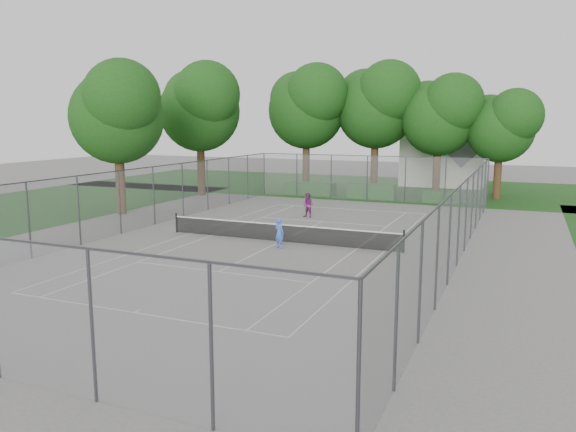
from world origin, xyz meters
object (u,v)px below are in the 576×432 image
at_px(tennis_net, 280,232).
at_px(woman_player, 308,205).
at_px(girl_player, 279,233).
at_px(house, 445,146).

relative_size(tennis_net, woman_player, 8.08).
bearing_deg(girl_player, tennis_net, -46.56).
xyz_separation_m(girl_player, woman_player, (-1.90, 8.90, 0.04)).
distance_m(tennis_net, girl_player, 1.46).
bearing_deg(tennis_net, woman_player, 100.26).
relative_size(house, woman_player, 5.98).
height_order(girl_player, woman_player, woman_player).
xyz_separation_m(house, woman_player, (-5.49, -22.70, -3.04)).
distance_m(house, woman_player, 23.55).
xyz_separation_m(tennis_net, girl_player, (0.53, -1.34, 0.25)).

